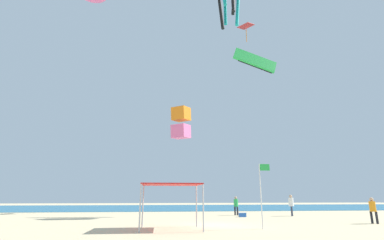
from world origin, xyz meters
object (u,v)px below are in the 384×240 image
at_px(kite_diamond_red, 246,27).
at_px(kite_parafoil_green, 255,61).
at_px(cooler_box, 242,215).
at_px(canopy_tent, 171,186).
at_px(person_leftmost, 373,208).
at_px(kite_box_orange, 181,123).
at_px(person_near_tent, 236,204).
at_px(banner_flag, 262,189).
at_px(person_central, 291,203).

bearing_deg(kite_diamond_red, kite_parafoil_green, 128.92).
bearing_deg(cooler_box, canopy_tent, -126.54).
bearing_deg(person_leftmost, kite_box_orange, -159.08).
distance_m(cooler_box, kite_box_orange, 9.21).
height_order(person_near_tent, kite_parafoil_green, kite_parafoil_green).
height_order(canopy_tent, kite_parafoil_green, kite_parafoil_green).
bearing_deg(canopy_tent, kite_box_orange, 82.50).
bearing_deg(cooler_box, kite_parafoil_green, 38.42).
height_order(person_near_tent, banner_flag, banner_flag).
relative_size(banner_flag, kite_diamond_red, 1.29).
distance_m(person_central, cooler_box, 4.67).
bearing_deg(kite_parafoil_green, person_near_tent, 179.55).
xyz_separation_m(person_leftmost, cooler_box, (-6.52, 6.67, -0.75)).
bearing_deg(banner_flag, person_near_tent, 82.30).
bearing_deg(cooler_box, person_leftmost, -45.67).
height_order(person_near_tent, kite_box_orange, kite_box_orange).
distance_m(canopy_tent, kite_parafoil_green, 18.98).
distance_m(canopy_tent, person_leftmost, 12.94).
bearing_deg(person_leftmost, person_central, 155.59).
distance_m(person_leftmost, person_central, 7.53).
distance_m(kite_parafoil_green, kite_diamond_red, 10.32).
relative_size(person_leftmost, banner_flag, 0.47).
bearing_deg(kite_parafoil_green, kite_diamond_red, 79.12).
relative_size(person_central, kite_box_orange, 0.63).
bearing_deg(person_leftmost, kite_diamond_red, 150.03).
distance_m(person_near_tent, kite_parafoil_green, 14.51).
xyz_separation_m(canopy_tent, kite_box_orange, (1.10, 8.37, 5.65)).
bearing_deg(person_near_tent, cooler_box, -34.67).
distance_m(canopy_tent, cooler_box, 10.68).
xyz_separation_m(person_central, cooler_box, (-4.55, -0.60, -0.87)).
height_order(person_leftmost, banner_flag, banner_flag).
height_order(person_near_tent, person_leftmost, person_near_tent).
bearing_deg(kite_box_orange, person_near_tent, -122.27).
relative_size(person_central, cooler_box, 3.11).
height_order(kite_box_orange, kite_diamond_red, kite_diamond_red).
distance_m(cooler_box, kite_diamond_red, 24.94).
relative_size(canopy_tent, kite_diamond_red, 1.19).
distance_m(canopy_tent, kite_box_orange, 10.16).
xyz_separation_m(person_leftmost, person_central, (-1.96, 7.27, 0.12)).
distance_m(canopy_tent, person_near_tent, 12.40).
xyz_separation_m(kite_parafoil_green, kite_diamond_red, (1.36, 6.24, 8.11)).
distance_m(banner_flag, cooler_box, 9.16).
height_order(person_central, kite_parafoil_green, kite_parafoil_green).
height_order(person_leftmost, kite_box_orange, kite_box_orange).
bearing_deg(canopy_tent, person_central, 39.89).
relative_size(banner_flag, kite_box_orange, 1.19).
relative_size(person_near_tent, cooler_box, 2.85).
height_order(kite_parafoil_green, kite_diamond_red, kite_diamond_red).
bearing_deg(cooler_box, person_central, 7.48).
distance_m(person_leftmost, kite_parafoil_green, 17.22).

